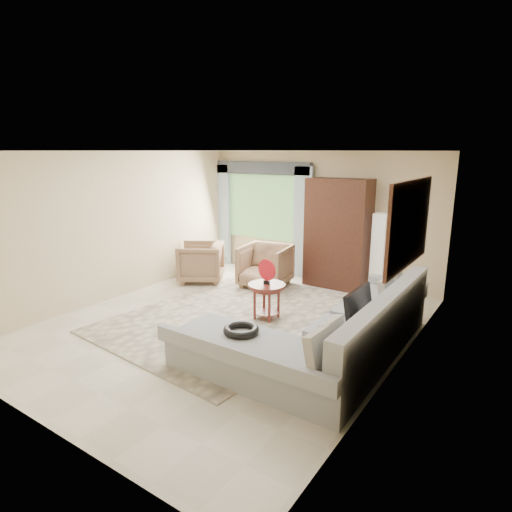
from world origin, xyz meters
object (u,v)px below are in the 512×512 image
Objects in this scene: tv_screen at (359,308)px; armchair_right at (265,266)px; sectional_sofa at (333,339)px; potted_plant at (219,260)px; floor_lamp at (379,254)px; armoire at (338,234)px; coffee_table at (267,301)px; armchair_left at (201,262)px.

tv_screen is 0.81× the size of armchair_right.
armchair_right is at bearing 143.45° from tv_screen.
sectional_sofa reaches higher than potted_plant.
floor_lamp reaches higher than potted_plant.
armoire reaches higher than armchair_right.
sectional_sofa is 2.31× the size of floor_lamp.
armchair_right is 1.52m from potted_plant.
potted_plant is at bearing -170.58° from armoire.
floor_lamp reaches higher than tv_screen.
floor_lamp is at bearing 98.33° from sectional_sofa.
coffee_table is 0.64× the size of armchair_right.
potted_plant is at bearing 160.69° from armchair_left.
tv_screen is at bearing -76.08° from floor_lamp.
armoire is at bearing -175.71° from floor_lamp.
coffee_table is 2.35m from armoire.
armchair_right is (-0.94, 1.42, 0.11)m from coffee_table.
floor_lamp is (3.22, 1.31, 0.35)m from armchair_left.
tv_screen is at bearing 26.53° from sectional_sofa.
armchair_right reaches higher than armchair_left.
potted_plant is at bearing 147.22° from sectional_sofa.
sectional_sofa reaches higher than armchair_left.
armchair_left reaches higher than coffee_table.
armchair_right is 1.89× the size of potted_plant.
potted_plant is (-4.10, 2.33, -0.48)m from tv_screen.
armchair_left is (-2.22, 0.98, 0.09)m from coffee_table.
armoire is 1.40× the size of floor_lamp.
sectional_sofa is 7.15× the size of potted_plant.
armoire is at bearing 84.95° from coffee_table.
sectional_sofa is 5.92× the size of coffee_table.
armoire is at bearing 9.42° from potted_plant.
tv_screen reaches higher than sectional_sofa.
coffee_table is 0.28× the size of armoire.
tv_screen is at bearing 37.20° from armchair_left.
armchair_right is 0.44× the size of armoire.
armchair_right is at bearing 123.60° from coffee_table.
tv_screen is 0.35× the size of armoire.
tv_screen is 4.74m from potted_plant.
coffee_table is 0.67× the size of armchair_left.
tv_screen reaches higher than potted_plant.
tv_screen is 3.30m from armchair_right.
tv_screen is (0.27, 0.13, 0.44)m from sectional_sofa.
coffee_table is at bearing 154.81° from sectional_sofa.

